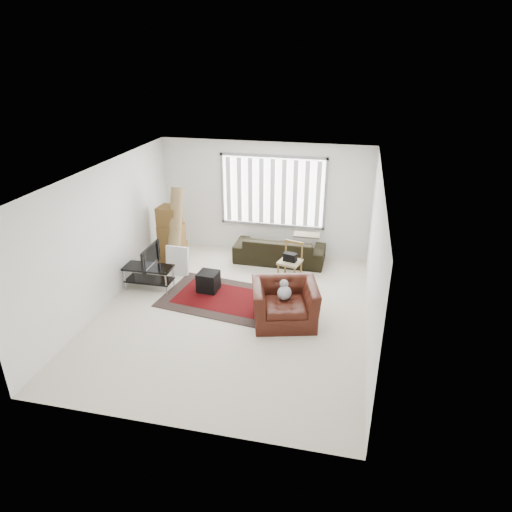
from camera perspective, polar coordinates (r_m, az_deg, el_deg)
The scene contains 11 objects.
room at distance 8.50m, azimuth -2.03°, elevation 4.93°, with size 6.00×6.02×2.71m.
persian_rug at distance 9.28m, azimuth -4.21°, elevation -5.25°, with size 2.55×1.88×0.02m.
tv_stand at distance 9.73m, azimuth -13.26°, elevation -2.05°, with size 1.01×0.45×0.50m.
tv at distance 9.57m, azimuth -13.47°, elevation -0.04°, with size 0.82×0.11×0.47m, color black.
subwoofer at distance 9.49m, azimuth -5.97°, elevation -3.16°, with size 0.40×0.40×0.40m, color black.
moving_boxes at distance 10.67m, azimuth -10.53°, elevation 2.27°, with size 0.60×0.55×1.38m.
white_flatpack at distance 10.24m, azimuth -9.82°, elevation -0.57°, with size 0.51×0.07×0.65m, color silver.
rolled_rug at distance 10.37m, azimuth -10.08°, elevation 3.33°, with size 0.28×0.28×1.85m, color olive.
sofa at distance 10.68m, azimuth 2.98°, elevation 1.28°, with size 2.09×0.91×0.81m, color black.
side_chair at distance 9.84m, azimuth 4.32°, elevation -0.47°, with size 0.55×0.55×0.84m.
armchair at distance 8.33m, azimuth 3.59°, elevation -5.57°, with size 1.39×1.28×0.87m.
Camera 1 is at (2.07, -7.24, 4.60)m, focal length 32.00 mm.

